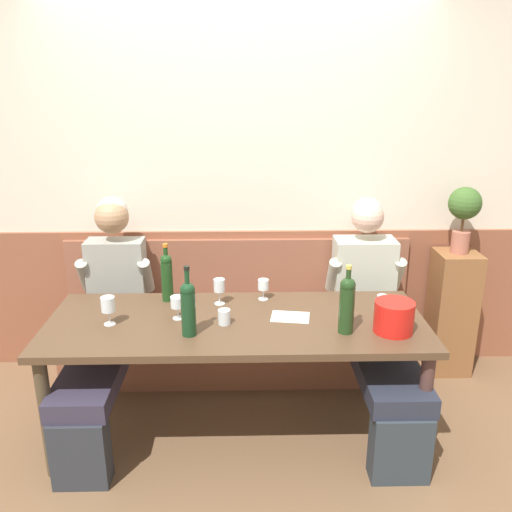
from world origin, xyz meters
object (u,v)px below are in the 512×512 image
wine_glass_near_bucket (178,303)px  potted_plant (464,210)px  wall_bench (238,338)px  wine_glass_center_front (108,305)px  person_center_right_seat (106,314)px  wine_glass_left_end (219,286)px  ice_bucket (394,317)px  water_tumbler_left (224,317)px  wine_bottle_green_tall (347,303)px  wine_bottle_clear_water (167,275)px  wine_glass_mid_right (382,302)px  wine_glass_right_end (263,285)px  wine_bottle_amber_mid (188,307)px  person_right_seat (373,311)px  dining_table (237,333)px

wine_glass_near_bucket → potted_plant: (1.81, 0.67, 0.35)m
wall_bench → wine_glass_center_front: 1.13m
person_center_right_seat → wine_glass_left_end: (0.69, -0.09, 0.21)m
ice_bucket → wine_glass_near_bucket: 1.16m
water_tumbler_left → wine_bottle_green_tall: bearing=-9.5°
wine_bottle_green_tall → wine_bottle_clear_water: 1.08m
wall_bench → wine_glass_near_bucket: 0.90m
wine_glass_mid_right → wine_glass_right_end: 0.70m
person_center_right_seat → wine_bottle_amber_mid: 0.78m
person_right_seat → ice_bucket: bearing=-92.2°
person_center_right_seat → wine_bottle_clear_water: 0.46m
wine_bottle_green_tall → wine_glass_mid_right: size_ratio=2.87×
ice_bucket → wine_glass_left_end: size_ratio=1.33×
wine_bottle_green_tall → wine_glass_left_end: bearing=150.6°
dining_table → water_tumbler_left: bearing=-143.3°
wine_glass_center_front → water_tumbler_left: wine_glass_center_front is taller
person_center_right_seat → wine_glass_center_front: 0.42m
dining_table → wine_bottle_clear_water: wine_bottle_clear_water is taller
ice_bucket → wine_glass_mid_right: (-0.02, 0.18, 0.00)m
wine_glass_mid_right → wine_glass_left_end: bearing=167.3°
dining_table → wine_glass_left_end: wine_glass_left_end is taller
wine_bottle_amber_mid → wine_glass_center_front: bearing=163.2°
ice_bucket → wine_glass_mid_right: 0.18m
person_center_right_seat → wine_glass_near_bucket: (0.47, -0.28, 0.19)m
person_center_right_seat → wine_glass_near_bucket: person_center_right_seat is taller
dining_table → person_center_right_seat: bearing=158.7°
wine_bottle_green_tall → wine_bottle_amber_mid: 0.82m
wall_bench → wine_bottle_green_tall: bearing=-55.0°
person_center_right_seat → wine_glass_right_end: bearing=-1.3°
person_right_seat → potted_plant: size_ratio=2.84×
wine_bottle_clear_water → water_tumbler_left: bearing=-44.1°
wine_glass_center_front → wine_glass_right_end: 0.90m
person_right_seat → wine_glass_right_end: size_ratio=10.08×
wine_glass_near_bucket → water_tumbler_left: wine_glass_near_bucket is taller
wine_bottle_green_tall → wine_glass_center_front: wine_bottle_green_tall is taller
wine_bottle_amber_mid → wine_glass_left_end: bearing=70.4°
person_center_right_seat → wine_bottle_green_tall: bearing=-18.8°
person_center_right_seat → wine_glass_mid_right: 1.64m
ice_bucket → wine_glass_left_end: (-0.92, 0.38, 0.03)m
person_center_right_seat → ice_bucket: size_ratio=6.19×
wine_bottle_green_tall → water_tumbler_left: bearing=170.5°
person_center_right_seat → potted_plant: 2.38m
wine_glass_near_bucket → potted_plant: potted_plant is taller
water_tumbler_left → dining_table: bearing=36.7°
dining_table → wine_bottle_amber_mid: (-0.24, -0.17, 0.24)m
wall_bench → water_tumbler_left: 0.87m
person_right_seat → wine_glass_center_front: bearing=-166.6°
person_center_right_seat → wine_bottle_clear_water: size_ratio=3.63×
ice_bucket → wine_bottle_green_tall: bearing=179.7°
wine_bottle_clear_water → wine_glass_mid_right: 1.25m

